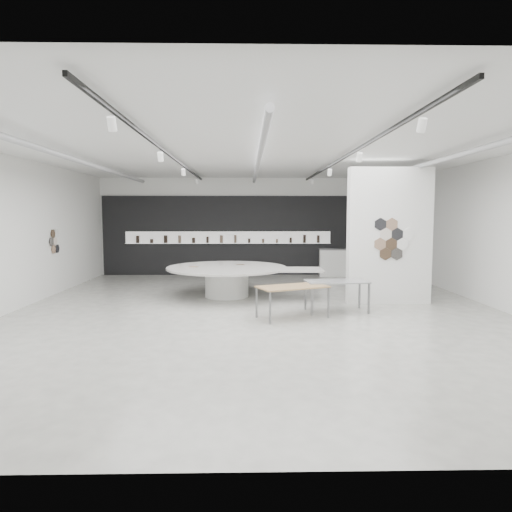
{
  "coord_description": "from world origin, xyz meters",
  "views": [
    {
      "loc": [
        -0.27,
        -10.99,
        2.36
      ],
      "look_at": [
        -0.03,
        1.2,
        1.26
      ],
      "focal_mm": 32.0,
      "sensor_mm": 36.0,
      "label": 1
    }
  ],
  "objects_px": {
    "partition_column": "(389,236)",
    "kitchen_counter": "(343,262)",
    "display_island": "(229,277)",
    "sample_table_stone": "(337,283)",
    "sample_table_wood": "(293,288)"
  },
  "relations": [
    {
      "from": "partition_column",
      "to": "kitchen_counter",
      "type": "xyz_separation_m",
      "value": [
        -0.05,
        5.5,
        -1.27
      ]
    },
    {
      "from": "kitchen_counter",
      "to": "display_island",
      "type": "bearing_deg",
      "value": -128.18
    },
    {
      "from": "sample_table_stone",
      "to": "kitchen_counter",
      "type": "bearing_deg",
      "value": 76.77
    },
    {
      "from": "sample_table_wood",
      "to": "kitchen_counter",
      "type": "bearing_deg",
      "value": 69.59
    },
    {
      "from": "partition_column",
      "to": "kitchen_counter",
      "type": "bearing_deg",
      "value": 90.5
    },
    {
      "from": "partition_column",
      "to": "kitchen_counter",
      "type": "height_order",
      "value": "partition_column"
    },
    {
      "from": "partition_column",
      "to": "sample_table_wood",
      "type": "bearing_deg",
      "value": -148.01
    },
    {
      "from": "sample_table_stone",
      "to": "display_island",
      "type": "bearing_deg",
      "value": 142.3
    },
    {
      "from": "sample_table_wood",
      "to": "kitchen_counter",
      "type": "relative_size",
      "value": 0.92
    },
    {
      "from": "display_island",
      "to": "sample_table_stone",
      "type": "height_order",
      "value": "display_island"
    },
    {
      "from": "partition_column",
      "to": "sample_table_wood",
      "type": "xyz_separation_m",
      "value": [
        -2.73,
        -1.71,
        -1.12
      ]
    },
    {
      "from": "sample_table_wood",
      "to": "sample_table_stone",
      "type": "bearing_deg",
      "value": 29.82
    },
    {
      "from": "partition_column",
      "to": "kitchen_counter",
      "type": "relative_size",
      "value": 1.88
    },
    {
      "from": "display_island",
      "to": "sample_table_wood",
      "type": "bearing_deg",
      "value": -59.7
    },
    {
      "from": "display_island",
      "to": "sample_table_stone",
      "type": "distance_m",
      "value": 3.41
    }
  ]
}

